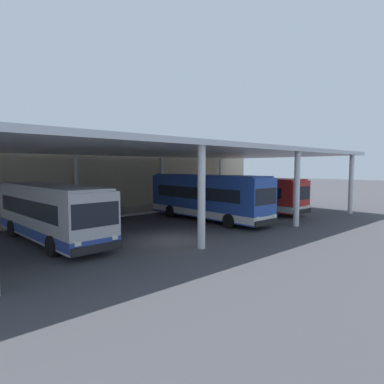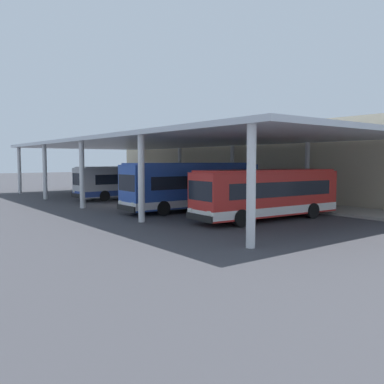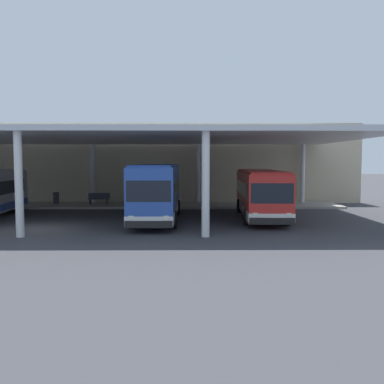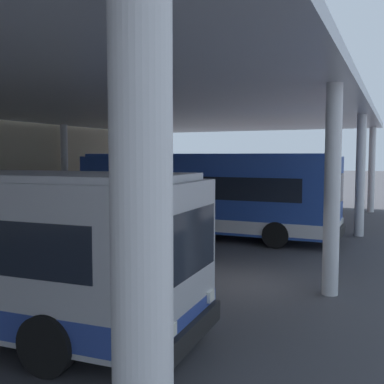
{
  "view_description": "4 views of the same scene",
  "coord_description": "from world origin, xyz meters",
  "views": [
    {
      "loc": [
        -11.13,
        -14.19,
        4.17
      ],
      "look_at": [
        6.33,
        5.28,
        2.13
      ],
      "focal_mm": 29.81,
      "sensor_mm": 36.0,
      "label": 1
    },
    {
      "loc": [
        30.74,
        -14.91,
        3.73
      ],
      "look_at": [
        6.44,
        3.47,
        1.39
      ],
      "focal_mm": 38.15,
      "sensor_mm": 36.0,
      "label": 2
    },
    {
      "loc": [
        8.37,
        -23.11,
        3.78
      ],
      "look_at": [
        8.63,
        3.22,
        1.83
      ],
      "focal_mm": 38.93,
      "sensor_mm": 36.0,
      "label": 3
    },
    {
      "loc": [
        -11.73,
        -3.96,
        3.49
      ],
      "look_at": [
        8.74,
        5.24,
        1.7
      ],
      "focal_mm": 42.86,
      "sensor_mm": 36.0,
      "label": 4
    }
  ],
  "objects": [
    {
      "name": "trash_bin",
      "position": [
        -2.77,
        11.95,
        0.68
      ],
      "size": [
        0.52,
        0.52,
        0.98
      ],
      "color": "#33383D",
      "rests_on": "platform_kerb"
    },
    {
      "name": "ground_plane",
      "position": [
        0.0,
        0.0,
        0.0
      ],
      "size": [
        200.0,
        200.0,
        0.0
      ],
      "primitive_type": "plane",
      "color": "#3D3D42"
    },
    {
      "name": "canopy_shelter",
      "position": [
        0.0,
        5.5,
        5.29
      ],
      "size": [
        40.0,
        17.0,
        5.55
      ],
      "color": "silver",
      "rests_on": "ground"
    },
    {
      "name": "platform_kerb",
      "position": [
        0.0,
        11.75,
        0.09
      ],
      "size": [
        42.0,
        4.5,
        0.18
      ],
      "primitive_type": "cube",
      "color": "#A39E93",
      "rests_on": "ground"
    },
    {
      "name": "bench_waiting",
      "position": [
        0.86,
        11.82,
        0.66
      ],
      "size": [
        1.8,
        0.45,
        0.92
      ],
      "color": "#383D47",
      "rests_on": "platform_kerb"
    },
    {
      "name": "bus_nearest_bay",
      "position": [
        -5.21,
        4.3,
        1.66
      ],
      "size": [
        3.09,
        10.64,
        3.17
      ],
      "color": "#B7B7BC",
      "rests_on": "ground"
    },
    {
      "name": "station_building_facade",
      "position": [
        0.0,
        15.0,
        3.59
      ],
      "size": [
        48.0,
        1.6,
        7.18
      ],
      "primitive_type": "cube",
      "color": "#C1B293",
      "rests_on": "ground"
    },
    {
      "name": "bus_middle_bay",
      "position": [
        13.2,
        4.33,
        1.66
      ],
      "size": [
        3.12,
        10.65,
        3.17
      ],
      "color": "red",
      "rests_on": "ground"
    },
    {
      "name": "bus_second_bay",
      "position": [
        6.4,
        3.63,
        1.84
      ],
      "size": [
        2.78,
        11.35,
        3.57
      ],
      "color": "#284CA8",
      "rests_on": "ground"
    }
  ]
}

